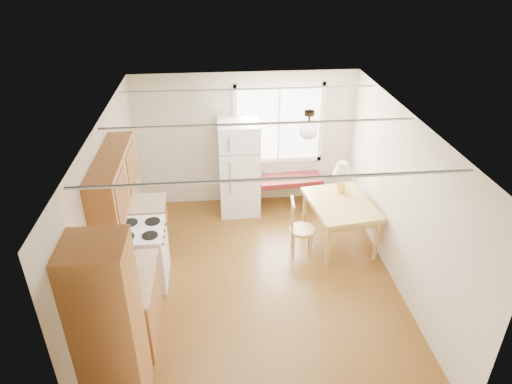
{
  "coord_description": "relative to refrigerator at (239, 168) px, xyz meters",
  "views": [
    {
      "loc": [
        -0.55,
        -5.29,
        4.46
      ],
      "look_at": [
        0.01,
        0.68,
        1.15
      ],
      "focal_mm": 32.0,
      "sensor_mm": 36.0,
      "label": 1
    }
  ],
  "objects": [
    {
      "name": "kettle",
      "position": [
        -1.65,
        -2.95,
        0.13
      ],
      "size": [
        0.12,
        0.12,
        0.24
      ],
      "color": "red",
      "rests_on": "kitchen_run"
    },
    {
      "name": "bench",
      "position": [
        0.9,
        0.04,
        -0.34
      ],
      "size": [
        1.33,
        0.57,
        0.6
      ],
      "rotation": [
        0.0,
        0.0,
        0.07
      ],
      "color": "#551415",
      "rests_on": "ground"
    },
    {
      "name": "pendant_light",
      "position": [
        0.86,
        -1.72,
        1.37
      ],
      "size": [
        0.26,
        0.26,
        0.4
      ],
      "color": "#302215",
      "rests_on": "room_shell"
    },
    {
      "name": "window_unit",
      "position": [
        0.76,
        0.35,
        0.68
      ],
      "size": [
        1.64,
        0.05,
        1.51
      ],
      "color": "white",
      "rests_on": "room_shell"
    },
    {
      "name": "room_shell",
      "position": [
        0.16,
        -2.12,
        0.38
      ],
      "size": [
        4.6,
        5.6,
        2.62
      ],
      "color": "#503010",
      "rests_on": "ground"
    },
    {
      "name": "kitchen_run",
      "position": [
        -1.56,
        -2.75,
        -0.03
      ],
      "size": [
        0.65,
        3.4,
        2.2
      ],
      "color": "brown",
      "rests_on": "ground"
    },
    {
      "name": "chair",
      "position": [
        0.82,
        -1.44,
        -0.33
      ],
      "size": [
        0.42,
        0.41,
        0.94
      ],
      "rotation": [
        0.0,
        0.0,
        -0.08
      ],
      "color": "#B78D46",
      "rests_on": "ground"
    },
    {
      "name": "dining_table",
      "position": [
        1.56,
        -1.26,
        -0.19
      ],
      "size": [
        1.11,
        1.38,
        0.79
      ],
      "rotation": [
        0.0,
        0.0,
        0.14
      ],
      "color": "#B78D46",
      "rests_on": "ground"
    },
    {
      "name": "coffee_maker",
      "position": [
        -1.56,
        -3.03,
        0.18
      ],
      "size": [
        0.24,
        0.29,
        0.4
      ],
      "rotation": [
        0.0,
        0.0,
        -0.17
      ],
      "color": "black",
      "rests_on": "kitchen_run"
    },
    {
      "name": "table_lamp",
      "position": [
        1.64,
        -0.9,
        0.31
      ],
      "size": [
        0.31,
        0.31,
        0.53
      ],
      "rotation": [
        0.0,
        0.0,
        -0.08
      ],
      "color": "gold",
      "rests_on": "dining_table"
    },
    {
      "name": "refrigerator",
      "position": [
        0.0,
        0.0,
        0.0
      ],
      "size": [
        0.72,
        0.75,
        1.74
      ],
      "rotation": [
        0.0,
        0.0,
        0.01
      ],
      "color": "white",
      "rests_on": "ground"
    }
  ]
}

